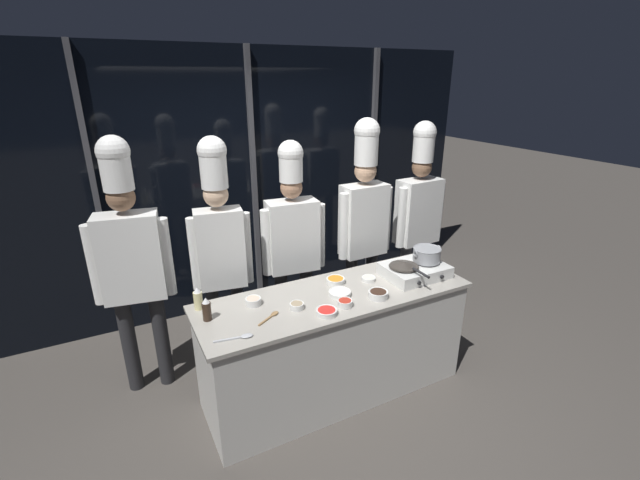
% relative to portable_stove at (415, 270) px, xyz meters
% --- Properties ---
extents(ground_plane, '(24.00, 24.00, 0.00)m').
position_rel_portable_stove_xyz_m(ground_plane, '(-0.73, 0.03, -0.93)').
color(ground_plane, '#47423D').
extents(window_wall_back, '(5.24, 0.09, 2.70)m').
position_rel_portable_stove_xyz_m(window_wall_back, '(-0.73, 1.81, 0.42)').
color(window_wall_back, black).
rests_on(window_wall_back, ground_plane).
extents(demo_counter, '(2.10, 0.70, 0.88)m').
position_rel_portable_stove_xyz_m(demo_counter, '(-0.73, 0.03, -0.49)').
color(demo_counter, beige).
rests_on(demo_counter, ground_plane).
extents(portable_stove, '(0.50, 0.39, 0.11)m').
position_rel_portable_stove_xyz_m(portable_stove, '(0.00, 0.00, 0.00)').
color(portable_stove, silver).
rests_on(portable_stove, demo_counter).
extents(frying_pan, '(0.24, 0.42, 0.04)m').
position_rel_portable_stove_xyz_m(frying_pan, '(-0.11, -0.00, 0.08)').
color(frying_pan, '#38332D').
rests_on(frying_pan, portable_stove).
extents(stock_pot, '(0.25, 0.23, 0.12)m').
position_rel_portable_stove_xyz_m(stock_pot, '(0.11, 0.00, 0.12)').
color(stock_pot, '#93969B').
rests_on(stock_pot, portable_stove).
extents(squeeze_bottle_soy, '(0.06, 0.06, 0.17)m').
position_rel_portable_stove_xyz_m(squeeze_bottle_soy, '(-1.67, 0.11, 0.03)').
color(squeeze_bottle_soy, '#332319').
rests_on(squeeze_bottle_soy, demo_counter).
extents(squeeze_bottle_oil, '(0.06, 0.06, 0.17)m').
position_rel_portable_stove_xyz_m(squeeze_bottle_oil, '(-1.69, 0.28, 0.03)').
color(squeeze_bottle_oil, beige).
rests_on(squeeze_bottle_oil, demo_counter).
extents(prep_bowl_carrots, '(0.15, 0.15, 0.04)m').
position_rel_portable_stove_xyz_m(prep_bowl_carrots, '(-0.64, 0.18, -0.03)').
color(prep_bowl_carrots, white).
rests_on(prep_bowl_carrots, demo_counter).
extents(prep_bowl_rice, '(0.17, 0.17, 0.04)m').
position_rel_portable_stove_xyz_m(prep_bowl_rice, '(-0.71, -0.01, -0.03)').
color(prep_bowl_rice, white).
rests_on(prep_bowl_rice, demo_counter).
extents(prep_bowl_bean_sprouts, '(0.11, 0.11, 0.03)m').
position_rel_portable_stove_xyz_m(prep_bowl_bean_sprouts, '(-0.38, 0.09, -0.03)').
color(prep_bowl_bean_sprouts, white).
rests_on(prep_bowl_bean_sprouts, demo_counter).
extents(prep_bowl_chicken, '(0.12, 0.12, 0.05)m').
position_rel_portable_stove_xyz_m(prep_bowl_chicken, '(-1.33, 0.16, -0.02)').
color(prep_bowl_chicken, white).
rests_on(prep_bowl_chicken, demo_counter).
extents(prep_bowl_bell_pepper, '(0.15, 0.15, 0.04)m').
position_rel_portable_stove_xyz_m(prep_bowl_bell_pepper, '(-0.93, -0.20, -0.03)').
color(prep_bowl_bell_pepper, white).
rests_on(prep_bowl_bell_pepper, demo_counter).
extents(prep_bowl_soy_glaze, '(0.15, 0.15, 0.05)m').
position_rel_portable_stove_xyz_m(prep_bowl_soy_glaze, '(-0.48, -0.17, -0.02)').
color(prep_bowl_soy_glaze, white).
rests_on(prep_bowl_soy_glaze, demo_counter).
extents(prep_bowl_mushrooms, '(0.10, 0.10, 0.04)m').
position_rel_portable_stove_xyz_m(prep_bowl_mushrooms, '(-1.08, -0.04, -0.03)').
color(prep_bowl_mushrooms, white).
rests_on(prep_bowl_mushrooms, demo_counter).
extents(prep_bowl_chili_flakes, '(0.11, 0.11, 0.05)m').
position_rel_portable_stove_xyz_m(prep_bowl_chili_flakes, '(-0.76, -0.17, -0.02)').
color(prep_bowl_chili_flakes, white).
rests_on(prep_bowl_chili_flakes, demo_counter).
extents(serving_spoon_slotted, '(0.25, 0.07, 0.02)m').
position_rel_portable_stove_xyz_m(serving_spoon_slotted, '(-1.53, -0.20, -0.04)').
color(serving_spoon_slotted, '#B2B5BA').
rests_on(serving_spoon_slotted, demo_counter).
extents(serving_spoon_solid, '(0.19, 0.13, 0.02)m').
position_rel_portable_stove_xyz_m(serving_spoon_solid, '(-1.27, -0.05, -0.04)').
color(serving_spoon_solid, olive).
rests_on(serving_spoon_solid, demo_counter).
extents(chef_head, '(0.58, 0.30, 2.05)m').
position_rel_portable_stove_xyz_m(chef_head, '(-2.05, 0.79, 0.25)').
color(chef_head, '#232326').
rests_on(chef_head, ground_plane).
extents(chef_sous, '(0.48, 0.25, 2.01)m').
position_rel_portable_stove_xyz_m(chef_sous, '(-1.39, 0.72, 0.27)').
color(chef_sous, '#232326').
rests_on(chef_sous, ground_plane).
extents(chef_line, '(0.58, 0.27, 1.93)m').
position_rel_portable_stove_xyz_m(chef_line, '(-0.74, 0.78, 0.17)').
color(chef_line, '#232326').
rests_on(chef_line, ground_plane).
extents(chef_pastry, '(0.56, 0.23, 2.09)m').
position_rel_portable_stove_xyz_m(chef_pastry, '(-0.05, 0.70, 0.28)').
color(chef_pastry, '#232326').
rests_on(chef_pastry, ground_plane).
extents(chef_apprentice, '(0.58, 0.25, 2.03)m').
position_rel_portable_stove_xyz_m(chef_apprentice, '(0.64, 0.75, 0.23)').
color(chef_apprentice, '#4C4C51').
rests_on(chef_apprentice, ground_plane).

